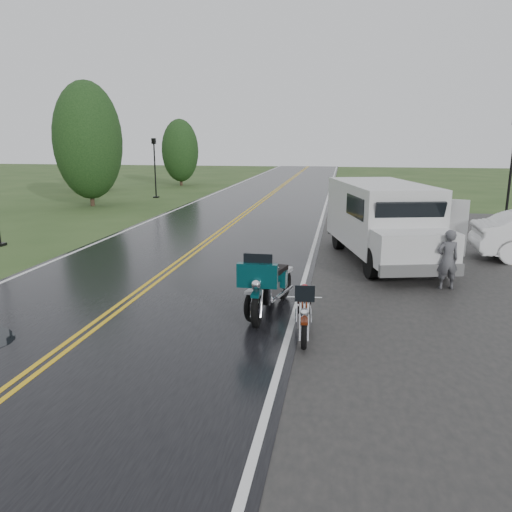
% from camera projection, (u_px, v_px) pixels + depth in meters
% --- Properties ---
extents(ground, '(120.00, 120.00, 0.00)m').
position_uv_depth(ground, '(104.00, 320.00, 10.18)').
color(ground, '#2D471E').
rests_on(ground, ground).
extents(road, '(8.00, 100.00, 0.04)m').
position_uv_depth(road, '(221.00, 232.00, 19.76)').
color(road, black).
rests_on(road, ground).
extents(motorcycle_red, '(0.83, 1.92, 1.11)m').
position_uv_depth(motorcycle_red, '(304.00, 322.00, 8.53)').
color(motorcycle_red, '#521A09').
rests_on(motorcycle_red, ground).
extents(motorcycle_teal, '(0.89, 2.44, 1.44)m').
position_uv_depth(motorcycle_teal, '(257.00, 295.00, 9.48)').
color(motorcycle_teal, '#05373B').
rests_on(motorcycle_teal, ground).
extents(motorcycle_silver, '(1.38, 2.42, 1.35)m').
position_uv_depth(motorcycle_silver, '(253.00, 292.00, 9.81)').
color(motorcycle_silver, '#A2A4AA').
rests_on(motorcycle_silver, ground).
extents(van_white, '(3.69, 6.43, 2.38)m').
position_uv_depth(van_white, '(374.00, 235.00, 12.88)').
color(van_white, silver).
rests_on(van_white, ground).
extents(person_at_van, '(0.60, 0.46, 1.47)m').
position_uv_depth(person_at_van, '(447.00, 261.00, 12.07)').
color(person_at_van, '#4A4A4F').
rests_on(person_at_van, ground).
extents(lamp_post_far_left, '(0.32, 0.32, 3.72)m').
position_uv_depth(lamp_post_far_left, '(155.00, 168.00, 31.10)').
color(lamp_post_far_left, black).
rests_on(lamp_post_far_left, ground).
extents(lamp_post_far_right, '(0.40, 0.40, 4.72)m').
position_uv_depth(lamp_post_far_right, '(511.00, 168.00, 22.16)').
color(lamp_post_far_right, black).
rests_on(lamp_post_far_right, ground).
extents(tree_left_mid, '(3.65, 3.65, 5.70)m').
position_uv_depth(tree_left_mid, '(89.00, 154.00, 26.99)').
color(tree_left_mid, '#1E3D19').
rests_on(tree_left_mid, ground).
extents(tree_left_far, '(2.87, 2.87, 4.42)m').
position_uv_depth(tree_left_far, '(180.00, 157.00, 39.40)').
color(tree_left_far, '#1E3D19').
rests_on(tree_left_far, ground).
extents(pine_left_far, '(2.60, 2.60, 5.42)m').
position_uv_depth(pine_left_far, '(92.00, 152.00, 35.05)').
color(pine_left_far, '#1E3D19').
rests_on(pine_left_far, ground).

